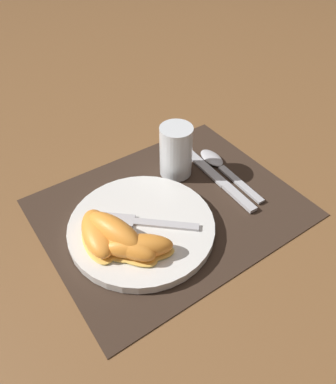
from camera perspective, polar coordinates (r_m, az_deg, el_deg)
The scene contains 11 objects.
ground_plane at distance 0.68m, azimuth 0.33°, elevation -2.48°, with size 3.00×3.00×0.00m, color brown.
placemat at distance 0.68m, azimuth 0.33°, elevation -2.36°, with size 0.45×0.36×0.00m.
plate at distance 0.64m, azimuth -4.05°, elevation -5.39°, with size 0.25×0.25×0.02m.
juice_glass at distance 0.72m, azimuth 1.21°, elevation 5.89°, with size 0.06×0.06×0.10m.
knife at distance 0.73m, azimuth 7.93°, elevation 1.76°, with size 0.03×0.21×0.01m.
spoon at distance 0.77m, azimuth 7.77°, elevation 4.19°, with size 0.04×0.18×0.01m.
fork at distance 0.63m, azimuth -4.54°, elevation -4.56°, with size 0.14×0.13×0.00m.
citrus_wedge_0 at distance 0.60m, azimuth -10.59°, elevation -6.30°, with size 0.08×0.12×0.04m.
citrus_wedge_1 at distance 0.59m, azimuth -8.08°, elevation -6.27°, with size 0.08×0.12×0.05m.
citrus_wedge_2 at distance 0.59m, azimuth -6.74°, elevation -7.72°, with size 0.09×0.13×0.04m.
citrus_wedge_3 at distance 0.58m, azimuth -4.51°, elevation -8.38°, with size 0.12×0.10×0.04m.
Camera 1 is at (-0.27, -0.39, 0.49)m, focal length 35.00 mm.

